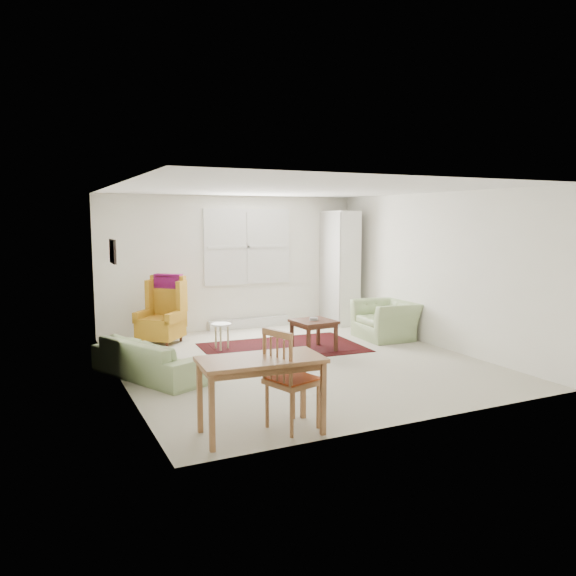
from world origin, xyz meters
name	(u,v)px	position (x,y,z in m)	size (l,w,h in m)	color
room	(292,275)	(0.02, 0.21, 1.26)	(5.04, 5.54, 2.51)	beige
rug	(283,347)	(0.17, 0.86, 0.01)	(2.52, 1.62, 0.03)	black
sofa	(151,350)	(-2.10, 0.09, 0.36)	(1.78, 0.69, 0.72)	#92AA71
armchair	(386,316)	(2.10, 0.75, 0.39)	(1.00, 0.88, 0.78)	#92AA71
wingback_chair	(160,310)	(-1.54, 2.02, 0.57)	(0.66, 0.70, 1.15)	#B8811C
coffee_table	(314,335)	(0.54, 0.48, 0.25)	(0.60, 0.60, 0.49)	#422014
stool	(221,336)	(-0.77, 1.16, 0.22)	(0.32, 0.32, 0.43)	white
cabinet	(339,268)	(2.10, 2.35, 1.11)	(0.47, 0.89, 2.23)	white
desk	(261,396)	(-1.54, -2.35, 0.38)	(1.19, 0.60, 0.76)	#9F6C40
desk_chair	(293,378)	(-1.20, -2.35, 0.51)	(0.45, 0.45, 1.02)	#9F6C40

